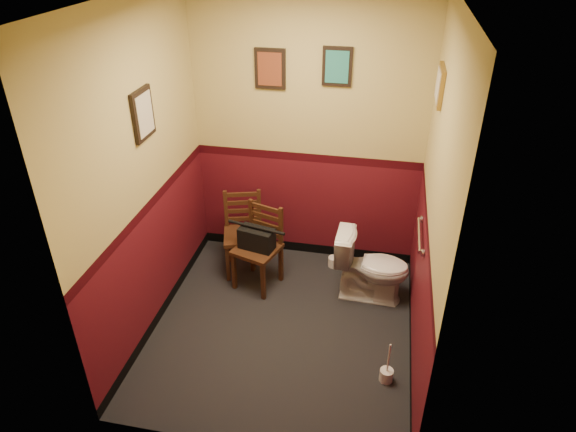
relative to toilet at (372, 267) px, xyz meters
The scene contains 16 objects.
floor 0.99m from the toilet, 140.61° to the right, with size 2.20×2.40×0.00m, color black.
wall_back 1.38m from the toilet, 139.79° to the left, with size 2.20×2.70×0.00m, color #510F18.
wall_front 2.18m from the toilet, 111.90° to the right, with size 2.20×2.70×0.00m, color #510F18.
wall_left 2.17m from the toilet, 162.00° to the right, with size 2.40×2.70×0.00m, color #510F18.
wall_right 1.23m from the toilet, 57.27° to the right, with size 2.40×2.70×0.00m, color #510F18.
grab_bar 0.78m from the toilet, 44.32° to the right, with size 0.05×0.56×0.06m.
framed_print_back_a 2.02m from the toilet, 151.20° to the left, with size 0.28×0.04×0.36m.
framed_print_back_b 1.83m from the toilet, 128.62° to the left, with size 0.26×0.04×0.34m.
framed_print_left 2.40m from the toilet, 164.73° to the right, with size 0.04×0.30×0.38m.
framed_print_right 1.75m from the toilet, ahead, with size 0.04×0.34×0.28m.
toilet is the anchor object (origin of this frame).
toilet_brush 1.06m from the toilet, 79.07° to the right, with size 0.11×0.11×0.38m.
chair_left 1.30m from the toilet, behind, with size 0.48×0.48×0.82m.
chair_right 1.07m from the toilet, behind, with size 0.48×0.48×0.82m.
handbag 1.10m from the toilet, behind, with size 0.35×0.23×0.24m.
tp_stack 0.56m from the toilet, 129.16° to the left, with size 0.24×0.15×0.31m.
Camera 1 is at (0.71, -3.31, 3.16)m, focal length 32.00 mm.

